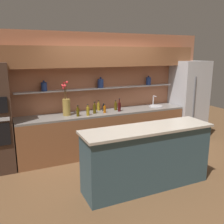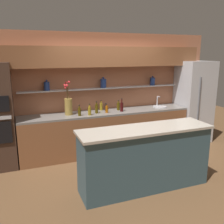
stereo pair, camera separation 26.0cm
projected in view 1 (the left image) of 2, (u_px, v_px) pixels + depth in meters
ground_plane at (133, 175)px, 4.56m from camera, size 12.00×12.00×0.00m
back_wall_unit at (101, 81)px, 5.56m from camera, size 5.20×0.44×2.60m
back_counter_unit at (105, 132)px, 5.53m from camera, size 3.73×0.62×0.92m
island_counter at (147, 157)px, 4.05m from camera, size 2.17×0.61×1.02m
refrigerator at (188, 101)px, 6.28m from camera, size 0.76×0.73×1.98m
flower_vase at (66, 106)px, 5.06m from camera, size 0.16×0.16×0.70m
sink_fixture at (156, 106)px, 5.96m from camera, size 0.32×0.32×0.25m
bottle_oil_0 at (95, 109)px, 5.25m from camera, size 0.06×0.06×0.25m
bottle_oil_1 at (116, 106)px, 5.58m from camera, size 0.07×0.07×0.23m
bottle_sauce_2 at (105, 109)px, 5.31m from camera, size 0.06×0.06×0.19m
bottle_wine_3 at (119, 107)px, 5.44m from camera, size 0.07×0.07×0.29m
bottle_oil_4 at (78, 112)px, 5.02m from camera, size 0.06×0.06×0.23m
bottle_oil_5 at (88, 111)px, 5.08m from camera, size 0.06×0.06×0.24m
bottle_oil_6 at (99, 107)px, 5.54m from camera, size 0.07×0.07×0.22m
bottle_sauce_7 at (103, 108)px, 5.51m from camera, size 0.05×0.05×0.17m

